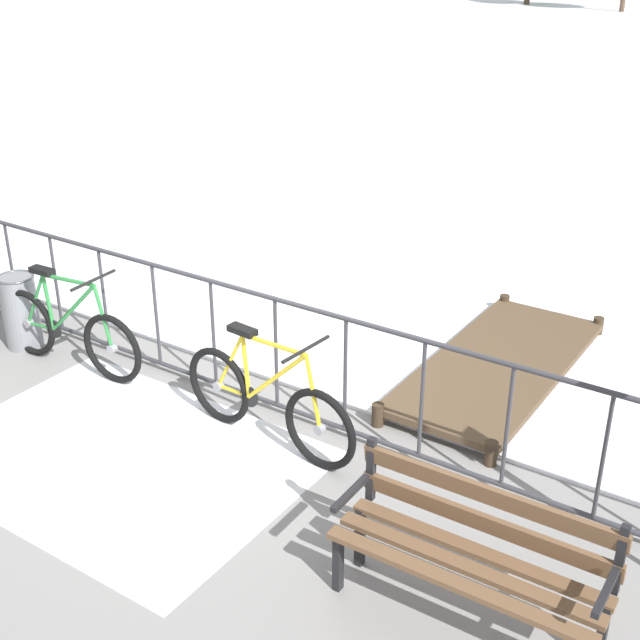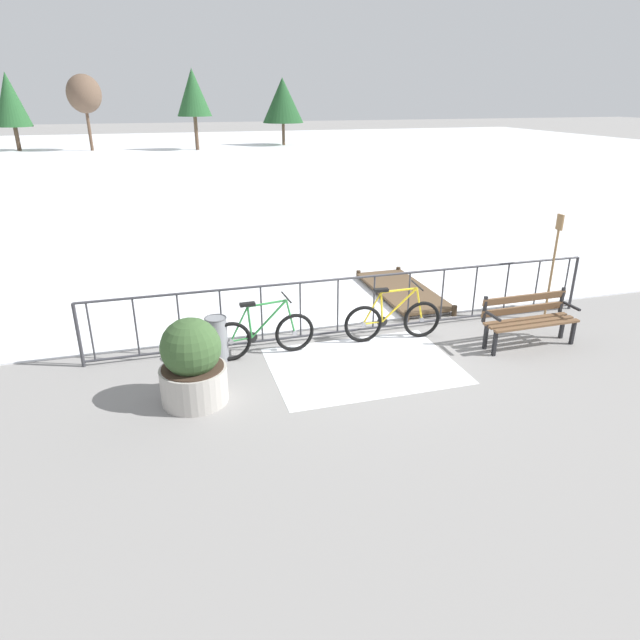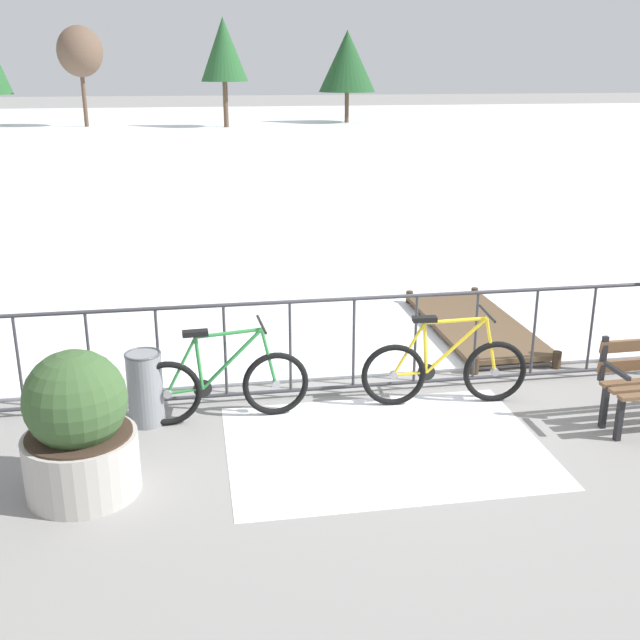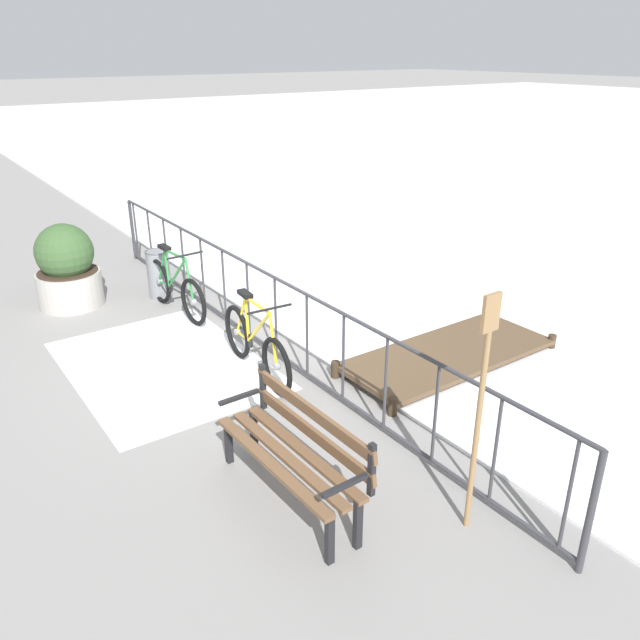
% 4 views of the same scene
% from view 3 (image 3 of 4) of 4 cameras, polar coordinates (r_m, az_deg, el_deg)
% --- Properties ---
extents(ground_plane, '(160.00, 160.00, 0.00)m').
position_cam_3_polar(ground_plane, '(8.23, 4.75, -5.30)').
color(ground_plane, gray).
extents(frozen_pond, '(80.00, 56.00, 0.03)m').
position_cam_3_polar(frozen_pond, '(35.88, -6.71, 13.18)').
color(frozen_pond, white).
rests_on(frozen_pond, ground).
extents(snow_patch, '(2.87, 2.07, 0.01)m').
position_cam_3_polar(snow_patch, '(7.12, 4.81, -9.30)').
color(snow_patch, white).
rests_on(snow_patch, ground).
extents(railing_fence, '(9.06, 0.06, 1.07)m').
position_cam_3_polar(railing_fence, '(8.02, 4.85, -1.64)').
color(railing_fence, '#38383D').
rests_on(railing_fence, ground).
extents(bicycle_near_railing, '(1.71, 0.52, 0.97)m').
position_cam_3_polar(bicycle_near_railing, '(7.88, 9.26, -3.69)').
color(bicycle_near_railing, black).
rests_on(bicycle_near_railing, ground).
extents(bicycle_second, '(1.71, 0.52, 0.97)m').
position_cam_3_polar(bicycle_second, '(7.48, -7.34, -4.83)').
color(bicycle_second, black).
rests_on(bicycle_second, ground).
extents(planter_with_shrub, '(0.91, 0.91, 1.22)m').
position_cam_3_polar(planter_with_shrub, '(6.44, -17.57, -7.73)').
color(planter_with_shrub, '#ADA8A0').
rests_on(planter_with_shrub, ground).
extents(trash_bin, '(0.35, 0.35, 0.73)m').
position_cam_3_polar(trash_bin, '(7.54, -12.91, -4.94)').
color(trash_bin, gray).
rests_on(trash_bin, ground).
extents(wooden_dock, '(1.10, 2.75, 0.20)m').
position_cam_3_polar(wooden_dock, '(10.10, 11.45, -0.28)').
color(wooden_dock, brown).
rests_on(wooden_dock, ground).
extents(tree_far_west, '(3.27, 3.27, 5.14)m').
position_cam_3_polar(tree_far_west, '(46.23, 2.05, 18.73)').
color(tree_far_west, brown).
rests_on(tree_far_west, ground).
extents(tree_centre, '(2.40, 2.40, 5.25)m').
position_cam_3_polar(tree_centre, '(45.00, -17.47, 18.54)').
color(tree_centre, brown).
rests_on(tree_centre, ground).
extents(tree_east_mid, '(2.50, 2.50, 5.66)m').
position_cam_3_polar(tree_east_mid, '(43.09, -7.20, 19.37)').
color(tree_east_mid, brown).
rests_on(tree_east_mid, ground).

